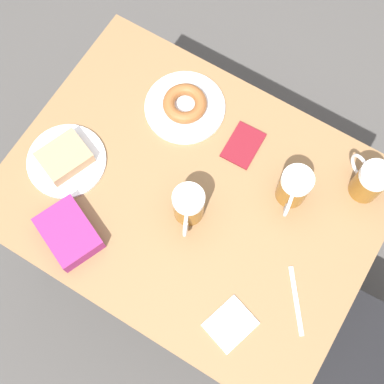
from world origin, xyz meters
name	(u,v)px	position (x,y,z in m)	size (l,w,h in m)	color
ground_plane	(192,253)	(0.00, 0.00, 0.00)	(8.00, 8.00, 0.00)	#474442
table	(192,202)	(0.00, 0.00, 0.71)	(0.78, 1.03, 0.78)	olive
plate_with_cake	(65,159)	(0.10, -0.36, 0.80)	(0.23, 0.23, 0.05)	silver
plate_with_donut	(185,105)	(-0.22, -0.16, 0.80)	(0.24, 0.24, 0.05)	silver
beer_mug_left	(294,188)	(-0.14, 0.23, 0.84)	(0.13, 0.09, 0.13)	#8C5619
beer_mug_center	(188,206)	(0.05, 0.02, 0.84)	(0.12, 0.09, 0.13)	#8C5619
beer_mug_right	(369,181)	(-0.26, 0.40, 0.84)	(0.09, 0.12, 0.13)	#8C5619
napkin_folded	(230,324)	(0.25, 0.27, 0.78)	(0.14, 0.13, 0.00)	white
fork	(296,301)	(0.11, 0.39, 0.78)	(0.15, 0.12, 0.00)	silver
passport_near_edge	(243,145)	(-0.20, 0.05, 0.78)	(0.13, 0.09, 0.01)	maroon
blue_pouch	(69,233)	(0.27, -0.22, 0.81)	(0.18, 0.20, 0.05)	#8C2366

